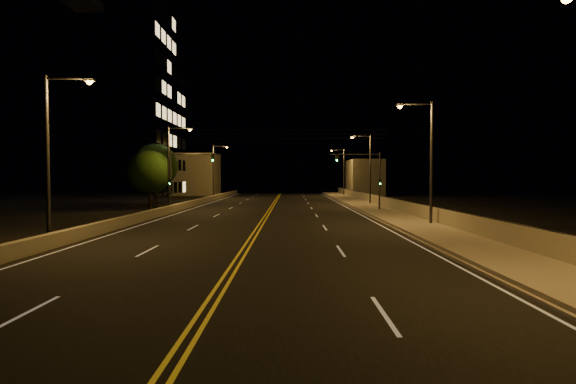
{
  "coord_description": "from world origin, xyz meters",
  "views": [
    {
      "loc": [
        2.16,
        -8.79,
        3.44
      ],
      "look_at": [
        2.0,
        18.0,
        2.5
      ],
      "focal_mm": 26.0,
      "sensor_mm": 36.0,
      "label": 1
    }
  ],
  "objects_px": {
    "streetlight_4": "(53,147)",
    "streetlight_6": "(215,168)",
    "streetlight_3": "(342,169)",
    "building_tower": "(84,105)",
    "streetlight_1": "(427,155)",
    "traffic_signal_left": "(180,174)",
    "traffic_signal_right": "(369,174)",
    "tree_0": "(150,172)",
    "streetlight_5": "(171,162)",
    "tree_1": "(156,166)",
    "streetlight_2": "(368,165)"
  },
  "relations": [
    {
      "from": "streetlight_3",
      "to": "streetlight_4",
      "type": "distance_m",
      "value": 58.2
    },
    {
      "from": "streetlight_6",
      "to": "streetlight_3",
      "type": "bearing_deg",
      "value": 22.2
    },
    {
      "from": "streetlight_3",
      "to": "tree_1",
      "type": "relative_size",
      "value": 1.08
    },
    {
      "from": "streetlight_2",
      "to": "traffic_signal_left",
      "type": "distance_m",
      "value": 22.25
    },
    {
      "from": "streetlight_6",
      "to": "building_tower",
      "type": "bearing_deg",
      "value": -149.12
    },
    {
      "from": "streetlight_3",
      "to": "tree_0",
      "type": "height_order",
      "value": "streetlight_3"
    },
    {
      "from": "streetlight_4",
      "to": "building_tower",
      "type": "height_order",
      "value": "building_tower"
    },
    {
      "from": "streetlight_4",
      "to": "traffic_signal_left",
      "type": "height_order",
      "value": "streetlight_4"
    },
    {
      "from": "tree_0",
      "to": "streetlight_5",
      "type": "bearing_deg",
      "value": -41.91
    },
    {
      "from": "streetlight_1",
      "to": "building_tower",
      "type": "relative_size",
      "value": 0.31
    },
    {
      "from": "streetlight_3",
      "to": "building_tower",
      "type": "xyz_separation_m",
      "value": [
        -37.46,
        -18.34,
        8.3
      ]
    },
    {
      "from": "streetlight_4",
      "to": "streetlight_2",
      "type": "bearing_deg",
      "value": 53.8
    },
    {
      "from": "streetlight_2",
      "to": "streetlight_4",
      "type": "bearing_deg",
      "value": -126.2
    },
    {
      "from": "tree_1",
      "to": "streetlight_4",
      "type": "bearing_deg",
      "value": -80.08
    },
    {
      "from": "tree_0",
      "to": "tree_1",
      "type": "bearing_deg",
      "value": 104.91
    },
    {
      "from": "streetlight_1",
      "to": "streetlight_2",
      "type": "distance_m",
      "value": 21.84
    },
    {
      "from": "streetlight_4",
      "to": "streetlight_5",
      "type": "xyz_separation_m",
      "value": [
        0.0,
        21.05,
        0.0
      ]
    },
    {
      "from": "streetlight_4",
      "to": "building_tower",
      "type": "relative_size",
      "value": 0.31
    },
    {
      "from": "streetlight_4",
      "to": "streetlight_5",
      "type": "distance_m",
      "value": 21.05
    },
    {
      "from": "streetlight_4",
      "to": "streetlight_6",
      "type": "height_order",
      "value": "same"
    },
    {
      "from": "streetlight_1",
      "to": "streetlight_3",
      "type": "relative_size",
      "value": 1.0
    },
    {
      "from": "streetlight_2",
      "to": "streetlight_5",
      "type": "xyz_separation_m",
      "value": [
        -21.41,
        -8.21,
        0.0
      ]
    },
    {
      "from": "streetlight_1",
      "to": "tree_1",
      "type": "relative_size",
      "value": 1.08
    },
    {
      "from": "traffic_signal_right",
      "to": "traffic_signal_left",
      "type": "distance_m",
      "value": 18.76
    },
    {
      "from": "streetlight_6",
      "to": "traffic_signal_right",
      "type": "distance_m",
      "value": 32.11
    },
    {
      "from": "streetlight_3",
      "to": "streetlight_5",
      "type": "xyz_separation_m",
      "value": [
        -21.41,
        -33.07,
        0.0
      ]
    },
    {
      "from": "streetlight_4",
      "to": "building_tower",
      "type": "distance_m",
      "value": 40.09
    },
    {
      "from": "building_tower",
      "to": "tree_1",
      "type": "distance_m",
      "value": 12.96
    },
    {
      "from": "streetlight_6",
      "to": "tree_1",
      "type": "height_order",
      "value": "streetlight_6"
    },
    {
      "from": "streetlight_2",
      "to": "traffic_signal_right",
      "type": "xyz_separation_m",
      "value": [
        -1.53,
        -9.06,
        -1.22
      ]
    },
    {
      "from": "tree_0",
      "to": "traffic_signal_left",
      "type": "bearing_deg",
      "value": -40.67
    },
    {
      "from": "streetlight_6",
      "to": "streetlight_2",
      "type": "bearing_deg",
      "value": -36.97
    },
    {
      "from": "streetlight_4",
      "to": "tree_1",
      "type": "height_order",
      "value": "streetlight_4"
    },
    {
      "from": "streetlight_5",
      "to": "traffic_signal_right",
      "type": "relative_size",
      "value": 1.45
    },
    {
      "from": "streetlight_5",
      "to": "tree_1",
      "type": "relative_size",
      "value": 1.08
    },
    {
      "from": "streetlight_2",
      "to": "tree_1",
      "type": "height_order",
      "value": "streetlight_2"
    },
    {
      "from": "traffic_signal_left",
      "to": "building_tower",
      "type": "distance_m",
      "value": 25.07
    },
    {
      "from": "streetlight_1",
      "to": "building_tower",
      "type": "bearing_deg",
      "value": 142.86
    },
    {
      "from": "tree_0",
      "to": "traffic_signal_right",
      "type": "bearing_deg",
      "value": -9.1
    },
    {
      "from": "streetlight_1",
      "to": "traffic_signal_left",
      "type": "relative_size",
      "value": 1.45
    },
    {
      "from": "streetlight_6",
      "to": "tree_0",
      "type": "xyz_separation_m",
      "value": [
        -3.17,
        -21.48,
        -0.99
      ]
    },
    {
      "from": "streetlight_3",
      "to": "streetlight_6",
      "type": "height_order",
      "value": "same"
    },
    {
      "from": "tree_0",
      "to": "streetlight_1",
      "type": "bearing_deg",
      "value": -33.83
    },
    {
      "from": "streetlight_2",
      "to": "building_tower",
      "type": "height_order",
      "value": "building_tower"
    },
    {
      "from": "traffic_signal_left",
      "to": "streetlight_4",
      "type": "bearing_deg",
      "value": -93.19
    },
    {
      "from": "tree_0",
      "to": "streetlight_3",
      "type": "bearing_deg",
      "value": 50.87
    },
    {
      "from": "streetlight_3",
      "to": "streetlight_6",
      "type": "relative_size",
      "value": 1.0
    },
    {
      "from": "streetlight_1",
      "to": "streetlight_5",
      "type": "relative_size",
      "value": 1.0
    },
    {
      "from": "streetlight_5",
      "to": "streetlight_1",
      "type": "bearing_deg",
      "value": -32.48
    },
    {
      "from": "streetlight_6",
      "to": "traffic_signal_right",
      "type": "relative_size",
      "value": 1.45
    }
  ]
}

